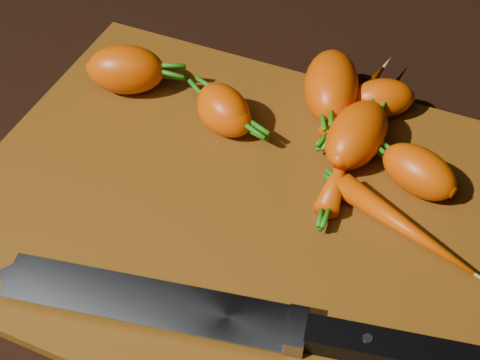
% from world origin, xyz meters
% --- Properties ---
extents(ground, '(2.00, 2.00, 0.01)m').
position_xyz_m(ground, '(0.00, 0.00, -0.01)').
color(ground, black).
extents(cutting_board, '(0.50, 0.40, 0.01)m').
position_xyz_m(cutting_board, '(0.00, 0.00, 0.01)').
color(cutting_board, brown).
rests_on(cutting_board, ground).
extents(carrot_0, '(0.10, 0.08, 0.05)m').
position_xyz_m(carrot_0, '(-0.17, 0.10, 0.04)').
color(carrot_0, '#E74F04').
rests_on(carrot_0, cutting_board).
extents(carrot_1, '(0.08, 0.07, 0.05)m').
position_xyz_m(carrot_1, '(-0.05, 0.09, 0.03)').
color(carrot_1, '#E74F04').
rests_on(carrot_1, cutting_board).
extents(carrot_2, '(0.08, 0.11, 0.06)m').
position_xyz_m(carrot_2, '(0.04, 0.16, 0.04)').
color(carrot_2, '#E74F04').
rests_on(carrot_2, cutting_board).
extents(carrot_3, '(0.06, 0.10, 0.05)m').
position_xyz_m(carrot_3, '(0.08, 0.10, 0.04)').
color(carrot_3, '#E74F04').
rests_on(carrot_3, cutting_board).
extents(carrot_4, '(0.08, 0.07, 0.04)m').
position_xyz_m(carrot_4, '(0.09, 0.17, 0.03)').
color(carrot_4, '#E74F04').
rests_on(carrot_4, cutting_board).
extents(carrot_5, '(0.07, 0.05, 0.04)m').
position_xyz_m(carrot_5, '(-0.05, 0.08, 0.03)').
color(carrot_5, '#E74F04').
rests_on(carrot_5, cutting_board).
extents(carrot_6, '(0.09, 0.07, 0.04)m').
position_xyz_m(carrot_6, '(0.15, 0.08, 0.03)').
color(carrot_6, '#E74F04').
rests_on(carrot_6, cutting_board).
extents(carrot_7, '(0.05, 0.13, 0.03)m').
position_xyz_m(carrot_7, '(0.07, 0.17, 0.03)').
color(carrot_7, '#E74F04').
rests_on(carrot_7, cutting_board).
extents(carrot_8, '(0.14, 0.07, 0.02)m').
position_xyz_m(carrot_8, '(0.15, 0.02, 0.02)').
color(carrot_8, '#E74F04').
rests_on(carrot_8, cutting_board).
extents(carrot_9, '(0.03, 0.09, 0.02)m').
position_xyz_m(carrot_9, '(0.08, 0.06, 0.02)').
color(carrot_9, '#E74F04').
rests_on(carrot_9, cutting_board).
extents(knife, '(0.39, 0.11, 0.02)m').
position_xyz_m(knife, '(-0.00, -0.13, 0.02)').
color(knife, gray).
rests_on(knife, cutting_board).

